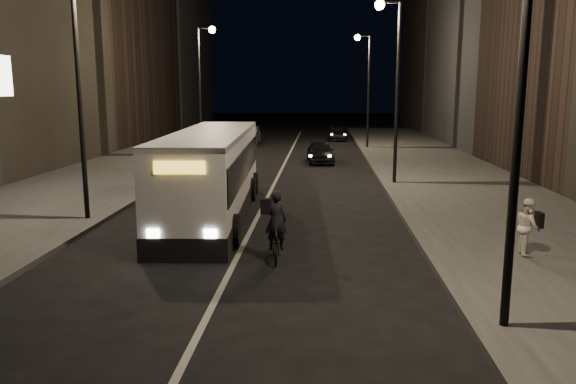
# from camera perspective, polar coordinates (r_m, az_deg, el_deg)

# --- Properties ---
(ground) EXTENTS (180.00, 180.00, 0.00)m
(ground) POSITION_cam_1_polar(r_m,az_deg,el_deg) (14.76, -5.42, -7.06)
(ground) COLOR black
(ground) RESTS_ON ground
(sidewalk_right) EXTENTS (7.00, 70.00, 0.16)m
(sidewalk_right) POSITION_cam_1_polar(r_m,az_deg,el_deg) (28.93, 15.95, 1.40)
(sidewalk_right) COLOR #3B3B38
(sidewalk_right) RESTS_ON ground
(sidewalk_left) EXTENTS (7.00, 70.00, 0.16)m
(sidewalk_left) POSITION_cam_1_polar(r_m,az_deg,el_deg) (30.21, -17.39, 1.69)
(sidewalk_left) COLOR #3B3B38
(sidewalk_left) RESTS_ON ground
(streetlight_right_near) EXTENTS (1.20, 0.44, 8.12)m
(streetlight_right_near) POSITION_cam_1_polar(r_m,az_deg,el_deg) (10.42, 21.54, 14.87)
(streetlight_right_near) COLOR black
(streetlight_right_near) RESTS_ON sidewalk_right
(streetlight_right_mid) EXTENTS (1.20, 0.44, 8.12)m
(streetlight_right_mid) POSITION_cam_1_polar(r_m,az_deg,el_deg) (26.11, 10.53, 12.32)
(streetlight_right_mid) COLOR black
(streetlight_right_mid) RESTS_ON sidewalk_right
(streetlight_right_far) EXTENTS (1.20, 0.44, 8.12)m
(streetlight_right_far) POSITION_cam_1_polar(r_m,az_deg,el_deg) (42.03, 7.86, 11.63)
(streetlight_right_far) COLOR black
(streetlight_right_far) RESTS_ON sidewalk_right
(streetlight_left_near) EXTENTS (1.20, 0.44, 8.12)m
(streetlight_left_near) POSITION_cam_1_polar(r_m,az_deg,el_deg) (19.46, -19.90, 12.59)
(streetlight_left_near) COLOR black
(streetlight_left_near) RESTS_ON sidewalk_left
(streetlight_left_far) EXTENTS (1.20, 0.44, 8.12)m
(streetlight_left_far) POSITION_cam_1_polar(r_m,az_deg,el_deg) (36.70, -8.61, 11.79)
(streetlight_left_far) COLOR black
(streetlight_left_far) RESTS_ON sidewalk_left
(city_bus) EXTENTS (3.03, 11.19, 2.99)m
(city_bus) POSITION_cam_1_polar(r_m,az_deg,el_deg) (19.82, -7.71, 2.22)
(city_bus) COLOR white
(city_bus) RESTS_ON ground
(cyclist_on_bicycle) EXTENTS (0.70, 1.67, 1.88)m
(cyclist_on_bicycle) POSITION_cam_1_polar(r_m,az_deg,el_deg) (14.68, -1.20, -4.56)
(cyclist_on_bicycle) COLOR black
(cyclist_on_bicycle) RESTS_ON ground
(pedestrian_woman) EXTENTS (0.59, 0.75, 1.49)m
(pedestrian_woman) POSITION_cam_1_polar(r_m,az_deg,el_deg) (15.87, 23.19, -3.25)
(pedestrian_woman) COLOR white
(pedestrian_woman) RESTS_ON sidewalk_right
(car_near) EXTENTS (1.82, 3.91, 1.30)m
(car_near) POSITION_cam_1_polar(r_m,az_deg,el_deg) (34.11, 3.28, 4.07)
(car_near) COLOR black
(car_near) RESTS_ON ground
(car_mid) EXTENTS (1.69, 4.61, 1.51)m
(car_mid) POSITION_cam_1_polar(r_m,az_deg,el_deg) (44.92, -4.03, 5.73)
(car_mid) COLOR #353638
(car_mid) RESTS_ON ground
(car_far) EXTENTS (1.63, 4.00, 1.16)m
(car_far) POSITION_cam_1_polar(r_m,az_deg,el_deg) (49.52, 5.06, 5.95)
(car_far) COLOR black
(car_far) RESTS_ON ground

